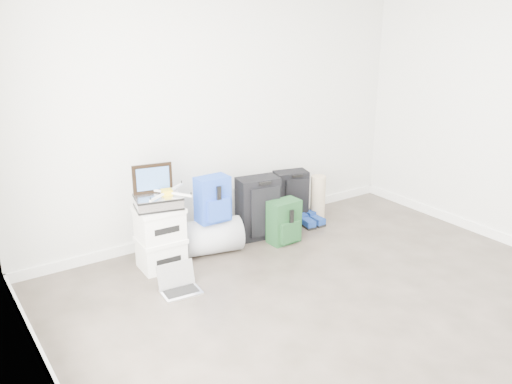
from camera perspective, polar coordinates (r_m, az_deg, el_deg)
ground at (r=4.28m, az=14.41°, el=-14.74°), size 5.00×5.00×0.00m
room_envelope at (r=3.65m, az=16.43°, el=8.55°), size 4.52×5.02×2.71m
boxes_stack at (r=5.11m, az=-10.02°, el=-4.75°), size 0.43×0.35×0.60m
briefcase at (r=4.98m, az=-10.25°, el=-1.00°), size 0.46×0.38×0.12m
painting at (r=5.00m, az=-10.84°, el=1.42°), size 0.36×0.09×0.27m
drone at (r=4.96m, az=-9.37°, el=-0.00°), size 0.46×0.46×0.05m
duffel_bag at (r=5.39m, az=-4.59°, el=-4.65°), size 0.63×0.47×0.35m
blue_backpack at (r=5.22m, az=-4.53°, el=-0.85°), size 0.32×0.24×0.45m
large_suitcase at (r=5.67m, az=0.25°, el=-1.69°), size 0.46×0.34×0.66m
green_backpack at (r=5.59m, az=3.02°, el=-3.23°), size 0.33×0.25×0.45m
carry_on at (r=6.15m, az=3.72°, el=-0.42°), size 0.41×0.32×0.58m
shoes at (r=6.11m, az=5.77°, el=-3.07°), size 0.25×0.28×0.09m
rolled_rug at (r=6.22m, az=6.53°, el=-0.59°), size 0.17×0.17×0.52m
laptop at (r=4.78m, az=-8.12°, el=-9.64°), size 0.35×0.26×0.23m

